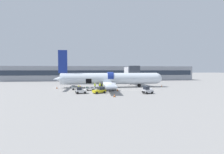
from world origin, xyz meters
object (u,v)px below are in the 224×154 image
at_px(baggage_tug_lead, 147,89).
at_px(ground_crew_loader_b, 100,86).
at_px(ground_crew_helper, 79,88).
at_px(baggage_tug_rear, 100,91).
at_px(baggage_tug_mid, 147,91).
at_px(baggage_cart_loading, 90,89).
at_px(ground_crew_driver, 95,86).
at_px(ground_crew_supervisor, 80,89).
at_px(baggage_tug_spare, 81,91).
at_px(ground_crew_loader_a, 103,86).
at_px(suitcase_on_tarmac_spare, 98,90).
at_px(airplane, 109,79).
at_px(baggage_cart_queued, 77,88).
at_px(suitcase_on_tarmac_upright, 81,89).

bearing_deg(baggage_tug_lead, ground_crew_loader_b, 156.13).
relative_size(baggage_tug_lead, ground_crew_helper, 1.52).
height_order(baggage_tug_rear, ground_crew_helper, ground_crew_helper).
bearing_deg(baggage_tug_lead, baggage_tug_mid, -108.76).
relative_size(baggage_tug_rear, baggage_cart_loading, 0.99).
xyz_separation_m(ground_crew_driver, ground_crew_supervisor, (-3.64, -5.64, -0.07)).
bearing_deg(baggage_tug_lead, baggage_cart_loading, 168.54).
relative_size(baggage_tug_lead, baggage_cart_loading, 0.76).
height_order(baggage_tug_spare, ground_crew_loader_a, ground_crew_loader_a).
distance_m(baggage_tug_mid, baggage_tug_spare, 15.69).
bearing_deg(suitcase_on_tarmac_spare, ground_crew_loader_a, 56.61).
distance_m(airplane, baggage_tug_spare, 14.32).
bearing_deg(suitcase_on_tarmac_spare, ground_crew_helper, -172.40).
distance_m(airplane, ground_crew_helper, 12.13).
xyz_separation_m(airplane, ground_crew_helper, (-8.60, -8.36, -1.79)).
bearing_deg(ground_crew_helper, ground_crew_loader_b, 35.98).
xyz_separation_m(ground_crew_loader_b, ground_crew_helper, (-5.65, -4.11, -0.07)).
height_order(baggage_tug_lead, ground_crew_driver, ground_crew_driver).
xyz_separation_m(airplane, baggage_tug_rear, (-3.25, -11.89, -2.06)).
bearing_deg(baggage_tug_spare, ground_crew_helper, 103.92).
relative_size(baggage_tug_lead, ground_crew_loader_b, 1.41).
relative_size(baggage_cart_queued, suitcase_on_tarmac_spare, 5.44).
bearing_deg(suitcase_on_tarmac_upright, baggage_cart_queued, 124.22).
bearing_deg(ground_crew_loader_a, baggage_tug_lead, -21.65).
xyz_separation_m(baggage_tug_lead, baggage_tug_rear, (-12.50, -2.23, 0.06)).
bearing_deg(baggage_tug_rear, ground_crew_driver, 97.95).
bearing_deg(airplane, baggage_tug_rear, -105.31).
bearing_deg(baggage_cart_queued, ground_crew_driver, 12.73).
relative_size(ground_crew_driver, suitcase_on_tarmac_upright, 2.25).
relative_size(baggage_tug_lead, baggage_tug_rear, 0.77).
bearing_deg(suitcase_on_tarmac_spare, baggage_tug_mid, -28.02).
height_order(ground_crew_supervisor, suitcase_on_tarmac_spare, ground_crew_supervisor).
bearing_deg(baggage_tug_rear, baggage_tug_mid, -9.83).
distance_m(airplane, ground_crew_loader_b, 5.46).
height_order(baggage_tug_rear, suitcase_on_tarmac_upright, baggage_tug_rear).
height_order(baggage_tug_rear, ground_crew_supervisor, ground_crew_supervisor).
height_order(baggage_tug_spare, baggage_cart_queued, baggage_tug_spare).
bearing_deg(airplane, suitcase_on_tarmac_spare, -115.30).
distance_m(baggage_tug_spare, ground_crew_loader_b, 9.00).
bearing_deg(ground_crew_supervisor, baggage_tug_spare, -83.25).
height_order(baggage_tug_mid, suitcase_on_tarmac_upright, baggage_tug_mid).
relative_size(baggage_tug_rear, baggage_tug_spare, 1.24).
xyz_separation_m(baggage_tug_mid, baggage_cart_loading, (-13.50, 7.18, -0.30)).
bearing_deg(ground_crew_driver, baggage_cart_queued, -167.27).
bearing_deg(baggage_tug_rear, suitcase_on_tarmac_upright, 134.38).
distance_m(baggage_cart_queued, suitcase_on_tarmac_upright, 2.55).
bearing_deg(baggage_cart_loading, ground_crew_loader_b, 41.21).
distance_m(airplane, ground_crew_driver, 6.00).
xyz_separation_m(baggage_tug_spare, ground_crew_loader_b, (4.78, 7.62, 0.30)).
height_order(baggage_tug_lead, baggage_tug_spare, baggage_tug_spare).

